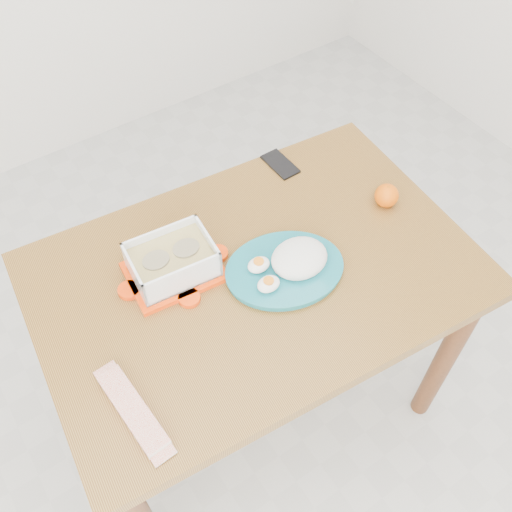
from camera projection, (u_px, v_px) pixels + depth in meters
ground at (285, 417)px, 1.97m from camera, size 3.50×3.50×0.00m
dining_table at (256, 296)px, 1.51m from camera, size 1.15×0.82×0.75m
food_container at (173, 261)px, 1.38m from camera, size 0.24×0.19×0.10m
orange_fruit at (387, 196)px, 1.54m from camera, size 0.07×0.07×0.07m
rice_plate at (289, 264)px, 1.40m from camera, size 0.37×0.37×0.08m
candy_bar at (133, 410)px, 1.19m from camera, size 0.07×0.22×0.02m
smartphone at (280, 164)px, 1.66m from camera, size 0.06×0.12×0.01m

